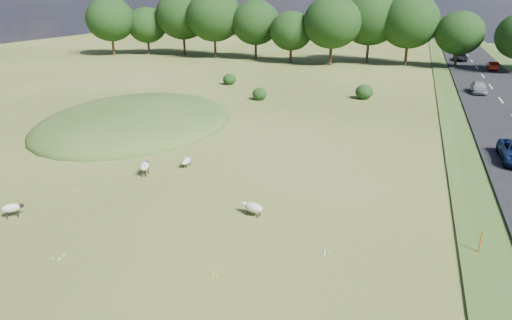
# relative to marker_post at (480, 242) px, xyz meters

# --- Properties ---
(ground) EXTENTS (160.00, 160.00, 0.00)m
(ground) POSITION_rel_marker_post_xyz_m (-14.43, 21.78, -0.60)
(ground) COLOR #44581B
(ground) RESTS_ON ground
(mound) EXTENTS (16.00, 20.00, 4.00)m
(mound) POSITION_rel_marker_post_xyz_m (-26.43, 13.78, -0.60)
(mound) COLOR #33561E
(mound) RESTS_ON ground
(road) EXTENTS (8.00, 150.00, 0.25)m
(road) POSITION_rel_marker_post_xyz_m (5.57, 31.78, -0.47)
(road) COLOR black
(road) RESTS_ON ground
(treeline) EXTENTS (96.28, 14.66, 11.70)m
(treeline) POSITION_rel_marker_post_xyz_m (-15.49, 57.21, 5.97)
(treeline) COLOR black
(treeline) RESTS_ON ground
(shrubs) EXTENTS (18.97, 8.88, 1.58)m
(shrubs) POSITION_rel_marker_post_xyz_m (-16.25, 30.63, 0.12)
(shrubs) COLOR black
(shrubs) RESTS_ON ground
(marker_post) EXTENTS (0.06, 0.06, 1.20)m
(marker_post) POSITION_rel_marker_post_xyz_m (0.00, 0.00, 0.00)
(marker_post) COLOR #D8590C
(marker_post) RESTS_ON ground
(sheep_0) EXTENTS (0.97, 0.98, 0.76)m
(sheep_0) POSITION_rel_marker_post_xyz_m (-22.40, -3.89, -0.07)
(sheep_0) COLOR beige
(sheep_0) RESTS_ON ground
(sheep_1) EXTENTS (0.55, 1.12, 0.64)m
(sheep_1) POSITION_rel_marker_post_xyz_m (-17.29, 5.61, -0.20)
(sheep_1) COLOR beige
(sheep_1) RESTS_ON ground
(sheep_2) EXTENTS (0.75, 1.24, 0.86)m
(sheep_2) POSITION_rel_marker_post_xyz_m (-19.09, 3.42, 0.00)
(sheep_2) COLOR beige
(sheep_2) RESTS_ON ground
(sheep_3) EXTENTS (1.32, 0.79, 0.73)m
(sheep_3) POSITION_rel_marker_post_xyz_m (-10.73, 0.33, -0.14)
(sheep_3) COLOR beige
(sheep_3) RESTS_ON ground
(car_1) EXTENTS (1.93, 4.75, 1.38)m
(car_1) POSITION_rel_marker_post_xyz_m (7.47, 89.57, 0.34)
(car_1) COLOR silver
(car_1) RESTS_ON road
(car_5) EXTENTS (1.58, 3.94, 1.34)m
(car_5) POSITION_rel_marker_post_xyz_m (3.67, 37.14, 0.32)
(car_5) COLOR #A0A4A8
(car_5) RESTS_ON road
(car_6) EXTENTS (2.09, 4.53, 1.26)m
(car_6) POSITION_rel_marker_post_xyz_m (3.67, 65.41, 0.28)
(car_6) COLOR black
(car_6) RESTS_ON road
(car_7) EXTENTS (1.30, 3.72, 1.23)m
(car_7) POSITION_rel_marker_post_xyz_m (7.47, 56.22, 0.26)
(car_7) COLOR maroon
(car_7) RESTS_ON road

